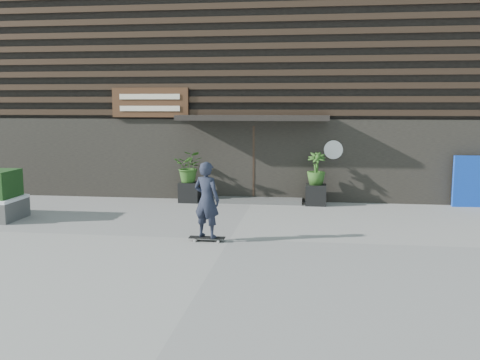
# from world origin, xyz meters

# --- Properties ---
(ground) EXTENTS (80.00, 80.00, 0.00)m
(ground) POSITION_xyz_m (0.00, 0.00, 0.00)
(ground) COLOR gray
(ground) RESTS_ON ground
(entrance_step) EXTENTS (3.00, 0.80, 0.12)m
(entrance_step) POSITION_xyz_m (0.00, 4.60, 0.06)
(entrance_step) COLOR #4B4B49
(entrance_step) RESTS_ON ground
(planter_pot_left) EXTENTS (0.60, 0.60, 0.60)m
(planter_pot_left) POSITION_xyz_m (-1.90, 4.40, 0.30)
(planter_pot_left) COLOR black
(planter_pot_left) RESTS_ON ground
(bamboo_left) EXTENTS (0.86, 0.75, 0.96)m
(bamboo_left) POSITION_xyz_m (-1.90, 4.40, 1.08)
(bamboo_left) COLOR #2D591E
(bamboo_left) RESTS_ON planter_pot_left
(planter_pot_right) EXTENTS (0.60, 0.60, 0.60)m
(planter_pot_right) POSITION_xyz_m (1.90, 4.40, 0.30)
(planter_pot_right) COLOR black
(planter_pot_right) RESTS_ON ground
(bamboo_right) EXTENTS (0.54, 0.54, 0.96)m
(bamboo_right) POSITION_xyz_m (1.90, 4.40, 1.08)
(bamboo_right) COLOR #2D591E
(bamboo_right) RESTS_ON planter_pot_right
(building) EXTENTS (18.00, 11.00, 8.00)m
(building) POSITION_xyz_m (-0.00, 9.96, 3.99)
(building) COLOR black
(building) RESTS_ON ground
(skateboarder) EXTENTS (0.78, 0.58, 1.74)m
(skateboarder) POSITION_xyz_m (-0.46, -0.24, 0.91)
(skateboarder) COLOR black
(skateboarder) RESTS_ON ground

